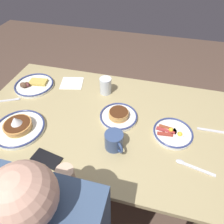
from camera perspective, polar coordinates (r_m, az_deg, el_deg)
ground_plane at (r=1.77m, az=-1.89°, el=-18.61°), size 6.00×6.00×0.00m
dining_table at (r=1.24m, az=-2.55°, el=-5.67°), size 1.49×0.87×0.74m
plate_near_main at (r=1.47m, az=-21.79°, el=7.35°), size 0.26×0.26×0.05m
plate_center_pancakes at (r=1.19m, az=-25.49°, el=-4.02°), size 0.28×0.28×0.10m
plate_far_companion at (r=1.11m, az=17.26°, el=-5.76°), size 0.21×0.21×0.04m
plate_far_side at (r=1.14m, az=1.93°, el=-1.07°), size 0.22×0.22×0.05m
coffee_mug at (r=0.98m, az=0.63°, el=-8.34°), size 0.11×0.11×0.10m
drinking_glass at (r=1.29m, az=-1.87°, el=7.45°), size 0.08×0.08×0.11m
cell_phone at (r=1.03m, az=-18.50°, el=-12.77°), size 0.15×0.10×0.01m
paper_napkin at (r=1.43m, az=-11.57°, el=8.22°), size 0.18×0.17×0.00m
fork_near at (r=1.43m, az=-28.93°, el=2.85°), size 0.19×0.10×0.01m
butter_knife at (r=1.22m, az=28.66°, el=-5.08°), size 0.23×0.02×0.01m
tea_spoon at (r=1.02m, az=21.58°, el=-14.27°), size 0.18×0.05×0.01m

